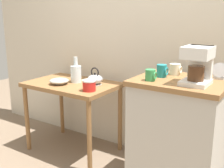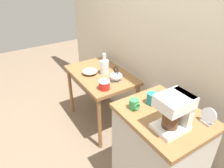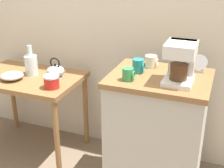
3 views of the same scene
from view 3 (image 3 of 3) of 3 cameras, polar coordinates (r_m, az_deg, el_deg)
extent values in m
plane|color=#7A6651|center=(2.71, -3.99, -15.26)|extent=(8.00, 8.00, 0.00)
cube|color=olive|center=(2.69, -15.45, 1.08)|extent=(0.90, 0.60, 0.04)
cylinder|color=olive|center=(2.46, -10.25, -10.24)|extent=(0.04, 0.04, 0.69)
cylinder|color=olive|center=(3.26, -17.98, -2.33)|extent=(0.04, 0.04, 0.69)
cylinder|color=olive|center=(2.85, -4.92, -4.99)|extent=(0.04, 0.04, 0.69)
cube|color=#BCB7AD|center=(2.27, 8.22, -9.94)|extent=(0.64, 0.51, 0.90)
cube|color=olive|center=(2.06, 8.95, 1.05)|extent=(0.67, 0.54, 0.04)
cylinder|color=#9E998C|center=(2.64, -18.10, 0.90)|extent=(0.08, 0.08, 0.01)
ellipsoid|color=#9E998C|center=(2.63, -18.18, 1.50)|extent=(0.19, 0.19, 0.05)
cylinder|color=#B2B5BA|center=(2.60, -10.43, 1.37)|extent=(0.13, 0.13, 0.01)
ellipsoid|color=#B2B5BA|center=(2.58, -10.51, 2.39)|extent=(0.15, 0.15, 0.09)
cone|color=#B2B5BA|center=(2.55, -9.15, 2.30)|extent=(0.07, 0.03, 0.05)
sphere|color=black|center=(2.57, -10.59, 3.54)|extent=(0.02, 0.02, 0.02)
torus|color=black|center=(2.56, -10.62, 3.87)|extent=(0.09, 0.01, 0.09)
cylinder|color=silver|center=(2.68, -14.83, 3.40)|extent=(0.11, 0.11, 0.17)
cylinder|color=silver|center=(2.64, -15.11, 6.02)|extent=(0.04, 0.04, 0.09)
cylinder|color=red|center=(2.38, -11.21, 0.26)|extent=(0.12, 0.12, 0.09)
cylinder|color=white|center=(2.37, -11.30, 1.39)|extent=(0.12, 0.12, 0.01)
cube|color=white|center=(1.95, 12.24, 0.59)|extent=(0.18, 0.22, 0.03)
cube|color=white|center=(1.99, 12.93, 4.52)|extent=(0.16, 0.05, 0.26)
cube|color=white|center=(1.89, 12.76, 6.35)|extent=(0.18, 0.22, 0.08)
cylinder|color=#4C2D19|center=(1.92, 12.35, 2.27)|extent=(0.11, 0.11, 0.10)
cylinder|color=teal|center=(2.08, 4.86, 3.38)|extent=(0.08, 0.08, 0.10)
torus|color=teal|center=(2.07, 5.93, 3.24)|extent=(0.01, 0.06, 0.06)
cylinder|color=#338C4C|center=(1.94, 2.98, 1.84)|extent=(0.07, 0.07, 0.08)
torus|color=#338C4C|center=(1.93, 4.06, 1.69)|extent=(0.01, 0.06, 0.06)
cylinder|color=beige|center=(2.19, 7.26, 4.20)|extent=(0.08, 0.08, 0.09)
torus|color=beige|center=(2.18, 8.39, 4.05)|extent=(0.01, 0.06, 0.06)
cube|color=#B2B5BA|center=(2.18, 15.83, 2.48)|extent=(0.08, 0.05, 0.02)
cylinder|color=#B2B5BA|center=(2.16, 16.00, 3.92)|extent=(0.11, 0.05, 0.11)
cylinder|color=black|center=(2.16, 15.99, 3.91)|extent=(0.09, 0.04, 0.09)
camera|label=1|loc=(0.40, 102.40, -51.41)|focal=44.99mm
camera|label=2|loc=(1.03, 54.20, 27.75)|focal=33.78mm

